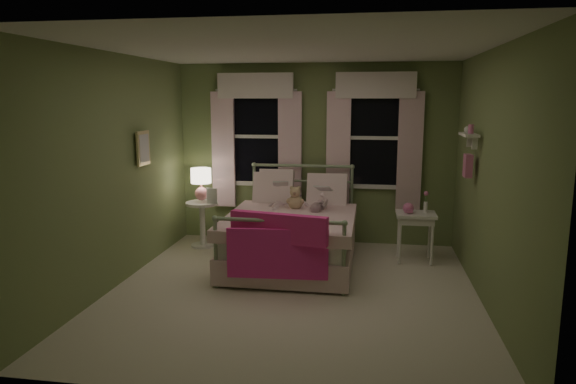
% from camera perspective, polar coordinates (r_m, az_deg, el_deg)
% --- Properties ---
extents(room_shell, '(4.20, 4.20, 4.20)m').
position_cam_1_polar(room_shell, '(5.43, 0.54, 1.89)').
color(room_shell, beige).
rests_on(room_shell, ground).
extents(bed, '(1.58, 2.04, 1.18)m').
position_cam_1_polar(bed, '(6.58, 0.42, -4.82)').
color(bed, white).
rests_on(bed, ground).
extents(pink_throw, '(1.10, 0.31, 0.71)m').
position_cam_1_polar(pink_throw, '(5.55, -1.12, -5.20)').
color(pink_throw, '#F52F8F').
rests_on(pink_throw, bed).
extents(child_left, '(0.26, 0.18, 0.68)m').
position_cam_1_polar(child_left, '(6.93, -1.27, 0.47)').
color(child_left, '#F7D1DD').
rests_on(child_left, bed).
extents(child_right, '(0.39, 0.31, 0.78)m').
position_cam_1_polar(child_right, '(6.84, 3.35, 0.73)').
color(child_right, '#F7D1DD').
rests_on(child_right, bed).
extents(book_left, '(0.22, 0.15, 0.26)m').
position_cam_1_polar(book_left, '(6.68, -1.66, 0.54)').
color(book_left, beige).
rests_on(book_left, child_left).
extents(book_right, '(0.21, 0.15, 0.26)m').
position_cam_1_polar(book_right, '(6.60, 3.12, 0.05)').
color(book_right, beige).
rests_on(book_right, child_right).
extents(teddy_bear, '(0.24, 0.20, 0.32)m').
position_cam_1_polar(teddy_bear, '(6.75, 0.83, -0.82)').
color(teddy_bear, tan).
rests_on(teddy_bear, bed).
extents(nightstand_left, '(0.46, 0.46, 0.65)m').
position_cam_1_polar(nightstand_left, '(7.44, -9.51, -2.85)').
color(nightstand_left, white).
rests_on(nightstand_left, ground).
extents(table_lamp, '(0.29, 0.29, 0.46)m').
position_cam_1_polar(table_lamp, '(7.34, -9.63, 1.22)').
color(table_lamp, pink).
rests_on(table_lamp, nightstand_left).
extents(book_nightstand, '(0.20, 0.25, 0.02)m').
position_cam_1_polar(book_nightstand, '(7.28, -9.02, -1.20)').
color(book_nightstand, beige).
rests_on(book_nightstand, nightstand_left).
extents(nightstand_right, '(0.50, 0.40, 0.64)m').
position_cam_1_polar(nightstand_right, '(6.82, 14.01, -3.09)').
color(nightstand_right, white).
rests_on(nightstand_right, ground).
extents(pink_toy, '(0.14, 0.19, 0.14)m').
position_cam_1_polar(pink_toy, '(6.78, 13.23, -1.77)').
color(pink_toy, pink).
rests_on(pink_toy, nightstand_right).
extents(bud_vase, '(0.06, 0.06, 0.28)m').
position_cam_1_polar(bud_vase, '(6.83, 15.06, -1.06)').
color(bud_vase, white).
rests_on(bud_vase, nightstand_right).
extents(window_left, '(1.34, 0.13, 1.96)m').
position_cam_1_polar(window_left, '(7.54, -3.55, 6.70)').
color(window_left, black).
rests_on(window_left, room_shell).
extents(window_right, '(1.34, 0.13, 1.96)m').
position_cam_1_polar(window_right, '(7.36, 9.56, 6.49)').
color(window_right, black).
rests_on(window_right, room_shell).
extents(wall_shelf, '(0.15, 0.50, 0.60)m').
position_cam_1_polar(wall_shelf, '(6.14, 19.43, 4.38)').
color(wall_shelf, white).
rests_on(wall_shelf, room_shell).
extents(framed_picture, '(0.03, 0.32, 0.42)m').
position_cam_1_polar(framed_picture, '(6.55, -15.78, 4.71)').
color(framed_picture, beige).
rests_on(framed_picture, room_shell).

